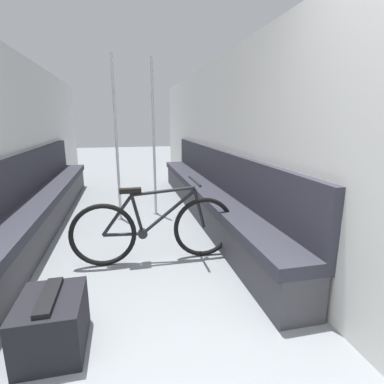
{
  "coord_description": "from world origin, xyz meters",
  "views": [
    {
      "loc": [
        -0.04,
        -0.87,
        1.36
      ],
      "look_at": [
        0.82,
        2.92,
        0.42
      ],
      "focal_mm": 28.0,
      "sensor_mm": 36.0,
      "label": 1
    }
  ],
  "objects_px": {
    "bicycle": "(155,229)",
    "luggage_bag": "(52,323)",
    "grab_pole_near": "(117,143)",
    "grab_pole_far": "(154,142)",
    "bench_seat_row_left": "(42,203)",
    "bench_seat_row_right": "(207,194)"
  },
  "relations": [
    {
      "from": "bench_seat_row_left",
      "to": "luggage_bag",
      "type": "distance_m",
      "value": 2.41
    },
    {
      "from": "bench_seat_row_left",
      "to": "bicycle",
      "type": "relative_size",
      "value": 3.14
    },
    {
      "from": "bench_seat_row_left",
      "to": "bicycle",
      "type": "distance_m",
      "value": 1.84
    },
    {
      "from": "bench_seat_row_left",
      "to": "luggage_bag",
      "type": "height_order",
      "value": "bench_seat_row_left"
    },
    {
      "from": "bench_seat_row_left",
      "to": "grab_pole_far",
      "type": "relative_size",
      "value": 2.3
    },
    {
      "from": "bench_seat_row_left",
      "to": "grab_pole_near",
      "type": "relative_size",
      "value": 2.3
    },
    {
      "from": "bench_seat_row_right",
      "to": "grab_pole_near",
      "type": "distance_m",
      "value": 1.44
    },
    {
      "from": "bicycle",
      "to": "luggage_bag",
      "type": "distance_m",
      "value": 1.28
    },
    {
      "from": "bicycle",
      "to": "grab_pole_far",
      "type": "bearing_deg",
      "value": 71.1
    },
    {
      "from": "grab_pole_near",
      "to": "grab_pole_far",
      "type": "bearing_deg",
      "value": 14.3
    },
    {
      "from": "bicycle",
      "to": "grab_pole_near",
      "type": "height_order",
      "value": "grab_pole_near"
    },
    {
      "from": "bench_seat_row_right",
      "to": "bicycle",
      "type": "relative_size",
      "value": 3.14
    },
    {
      "from": "bicycle",
      "to": "grab_pole_near",
      "type": "distance_m",
      "value": 1.61
    },
    {
      "from": "grab_pole_far",
      "to": "luggage_bag",
      "type": "height_order",
      "value": "grab_pole_far"
    },
    {
      "from": "bicycle",
      "to": "bench_seat_row_right",
      "type": "bearing_deg",
      "value": 42.64
    },
    {
      "from": "bench_seat_row_right",
      "to": "grab_pole_far",
      "type": "distance_m",
      "value": 1.06
    },
    {
      "from": "grab_pole_near",
      "to": "luggage_bag",
      "type": "relative_size",
      "value": 4.74
    },
    {
      "from": "bicycle",
      "to": "luggage_bag",
      "type": "xyz_separation_m",
      "value": [
        -0.73,
        -1.04,
        -0.16
      ]
    },
    {
      "from": "bicycle",
      "to": "luggage_bag",
      "type": "bearing_deg",
      "value": -137.71
    },
    {
      "from": "bicycle",
      "to": "grab_pole_far",
      "type": "relative_size",
      "value": 0.73
    },
    {
      "from": "bench_seat_row_left",
      "to": "bench_seat_row_right",
      "type": "relative_size",
      "value": 1.0
    },
    {
      "from": "bench_seat_row_left",
      "to": "bicycle",
      "type": "bearing_deg",
      "value": -44.25
    }
  ]
}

